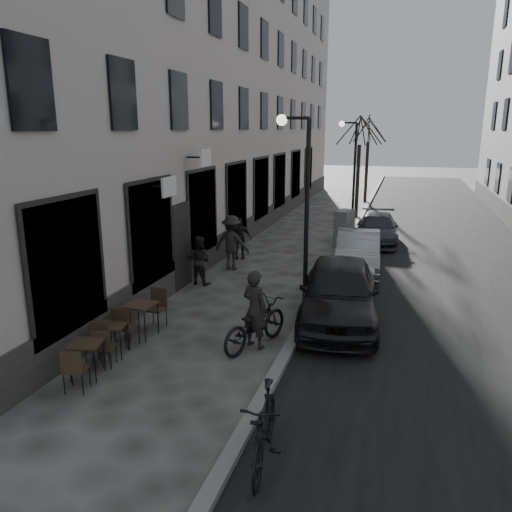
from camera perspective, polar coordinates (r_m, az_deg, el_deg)
The scene contains 21 objects.
ground at distance 8.49m, azimuth -2.86°, elevation -19.66°, with size 120.00×120.00×0.00m, color #393734.
road at distance 23.16m, azimuth 19.87°, elevation 1.70°, with size 7.30×60.00×0.00m, color black.
kerb at distance 23.20m, azimuth 10.86°, elevation 2.48°, with size 0.25×60.00×0.12m, color slate.
building_left at distance 24.80m, azimuth -3.56°, elevation 21.91°, with size 4.00×35.00×16.00m, color #AEA092.
streetlamp_near at distance 12.97m, azimuth 5.13°, elevation 7.30°, with size 0.90×0.28×5.09m.
streetlamp_far at distance 24.80m, azimuth 10.83°, elevation 10.48°, with size 0.90×0.28×5.09m.
tree_near at distance 27.73m, azimuth 11.81°, elevation 13.93°, with size 2.40×2.40×5.70m.
tree_far at distance 33.71m, azimuth 12.76°, elevation 13.92°, with size 2.40×2.40×5.70m.
bistro_set_a at distance 10.45m, azimuth -18.77°, elevation -10.76°, with size 0.74×1.51×0.86m.
bistro_set_b at distance 11.23m, azimuth -16.04°, elevation -8.83°, with size 0.71×1.46×0.83m.
bistro_set_c at distance 12.01m, azimuth -12.98°, elevation -6.76°, with size 0.71×1.65×0.96m.
utility_cabinet at distance 20.94m, azimuth 10.04°, elevation 3.15°, with size 0.55×0.99×1.49m, color slate.
bicycle at distance 11.16m, azimuth -0.11°, elevation -7.76°, with size 0.72×2.07×1.09m, color black.
cyclist_rider at distance 11.03m, azimuth -0.11°, elevation -6.10°, with size 0.65×0.43×1.78m, color black.
pedestrian_near at distance 15.61m, azimuth -6.50°, elevation -0.48°, with size 0.75×0.58×1.54m, color black.
pedestrian_mid at distance 17.12m, azimuth -2.79°, elevation 1.53°, with size 1.22×0.70×1.89m, color #272422.
pedestrian_far at distance 18.59m, azimuth -1.94°, elevation 2.06°, with size 0.91×0.38×1.56m, color black.
car_near at distance 12.64m, azimuth 9.48°, elevation -4.04°, with size 1.88×4.67×1.59m, color black.
car_mid at distance 17.35m, azimuth 11.55°, elevation 0.51°, with size 1.42×4.08×1.35m, color #909497.
car_far at distance 21.86m, azimuth 13.68°, elevation 3.07°, with size 1.70×4.19×1.22m, color #31323A.
moped at distance 7.58m, azimuth 0.99°, elevation -19.02°, with size 0.54×1.92×1.15m, color black.
Camera 1 is at (2.39, -6.62, 4.76)m, focal length 35.00 mm.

